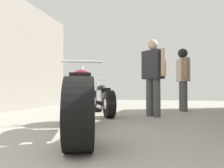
{
  "coord_description": "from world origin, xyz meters",
  "views": [
    {
      "loc": [
        0.88,
        -0.05,
        0.55
      ],
      "look_at": [
        -0.06,
        3.61,
        0.67
      ],
      "focal_mm": 32.6,
      "sensor_mm": 36.0,
      "label": 1
    }
  ],
  "objects_px": {
    "mechanic_in_blue": "(153,73)",
    "mechanic_with_helmet": "(183,74)",
    "motorcycle_maroon_cruiser": "(81,100)",
    "motorcycle_black_naked": "(103,99)"
  },
  "relations": [
    {
      "from": "motorcycle_black_naked",
      "to": "mechanic_in_blue",
      "type": "distance_m",
      "value": 1.27
    },
    {
      "from": "motorcycle_maroon_cruiser",
      "to": "mechanic_in_blue",
      "type": "height_order",
      "value": "mechanic_in_blue"
    },
    {
      "from": "mechanic_in_blue",
      "to": "mechanic_with_helmet",
      "type": "xyz_separation_m",
      "value": [
        0.72,
        1.3,
        0.07
      ]
    },
    {
      "from": "mechanic_with_helmet",
      "to": "mechanic_in_blue",
      "type": "bearing_deg",
      "value": -118.98
    },
    {
      "from": "mechanic_in_blue",
      "to": "motorcycle_maroon_cruiser",
      "type": "bearing_deg",
      "value": -111.99
    },
    {
      "from": "motorcycle_maroon_cruiser",
      "to": "motorcycle_black_naked",
      "type": "bearing_deg",
      "value": 98.95
    },
    {
      "from": "motorcycle_black_naked",
      "to": "mechanic_in_blue",
      "type": "xyz_separation_m",
      "value": [
        1.13,
        -0.08,
        0.57
      ]
    },
    {
      "from": "mechanic_in_blue",
      "to": "mechanic_with_helmet",
      "type": "height_order",
      "value": "mechanic_with_helmet"
    },
    {
      "from": "motorcycle_maroon_cruiser",
      "to": "mechanic_in_blue",
      "type": "distance_m",
      "value": 2.21
    },
    {
      "from": "motorcycle_maroon_cruiser",
      "to": "motorcycle_black_naked",
      "type": "relative_size",
      "value": 1.3
    }
  ]
}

